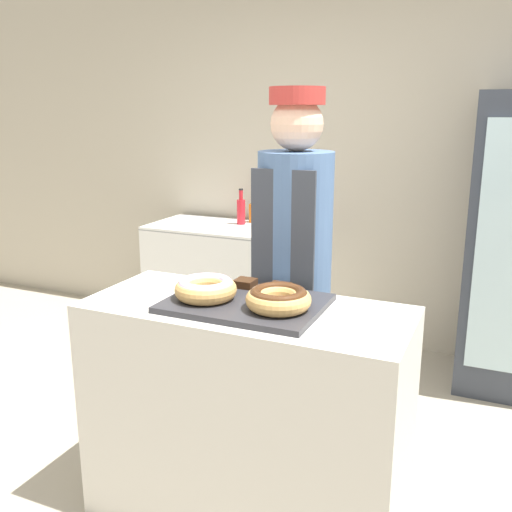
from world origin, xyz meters
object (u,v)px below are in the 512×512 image
(serving_tray, at_px, (246,303))
(bottle_red, at_px, (241,210))
(brownie_back_left, at_px, (245,283))
(chest_freezer, at_px, (224,281))
(bottle_orange, at_px, (253,212))
(donut_light_glaze, at_px, (206,288))
(bottle_blue, at_px, (278,214))
(donut_chocolate_glaze, at_px, (278,298))
(brownie_back_right, at_px, (279,288))
(baker_person, at_px, (294,271))

(serving_tray, height_order, bottle_red, bottle_red)
(brownie_back_left, distance_m, chest_freezer, 1.94)
(bottle_orange, bearing_deg, donut_light_glaze, -70.87)
(donut_light_glaze, xyz_separation_m, bottle_blue, (-0.45, 1.90, -0.05))
(donut_light_glaze, distance_m, brownie_back_left, 0.22)
(serving_tray, height_order, donut_chocolate_glaze, donut_chocolate_glaze)
(brownie_back_left, relative_size, bottle_blue, 0.32)
(donut_chocolate_glaze, distance_m, bottle_red, 2.19)
(serving_tray, xyz_separation_m, brownie_back_right, (0.08, 0.16, 0.03))
(serving_tray, distance_m, brownie_back_left, 0.18)
(bottle_red, bearing_deg, donut_chocolate_glaze, -60.95)
(donut_light_glaze, relative_size, bottle_blue, 0.96)
(brownie_back_left, bearing_deg, serving_tray, -64.50)
(chest_freezer, bearing_deg, baker_person, -51.11)
(baker_person, distance_m, bottle_blue, 1.50)
(baker_person, distance_m, bottle_red, 1.66)
(chest_freezer, bearing_deg, donut_chocolate_glaze, -57.31)
(serving_tray, bearing_deg, chest_freezer, 119.68)
(donut_light_glaze, xyz_separation_m, bottle_red, (-0.76, 1.91, -0.05))
(bottle_red, bearing_deg, baker_person, -56.03)
(chest_freezer, xyz_separation_m, bottle_red, (0.10, 0.10, 0.53))
(bottle_orange, bearing_deg, chest_freezer, -127.11)
(serving_tray, height_order, bottle_orange, bottle_orange)
(chest_freezer, relative_size, bottle_blue, 4.20)
(donut_light_glaze, relative_size, chest_freezer, 0.23)
(donut_light_glaze, xyz_separation_m, brownie_back_right, (0.23, 0.20, -0.03))
(donut_light_glaze, bearing_deg, donut_chocolate_glaze, 0.00)
(brownie_back_left, relative_size, baker_person, 0.05)
(donut_chocolate_glaze, relative_size, chest_freezer, 0.23)
(bottle_red, height_order, bottle_orange, bottle_red)
(serving_tray, xyz_separation_m, donut_light_glaze, (-0.15, -0.04, 0.06))
(donut_light_glaze, xyz_separation_m, brownie_back_left, (0.08, 0.20, -0.03))
(serving_tray, relative_size, chest_freezer, 0.56)
(baker_person, bearing_deg, donut_light_glaze, -107.48)
(brownie_back_left, xyz_separation_m, chest_freezer, (-0.93, 1.61, -0.55))
(bottle_red, bearing_deg, brownie_back_right, -60.03)
(serving_tray, relative_size, bottle_red, 2.26)
(donut_light_glaze, distance_m, brownie_back_right, 0.31)
(serving_tray, relative_size, brownie_back_right, 7.35)
(baker_person, bearing_deg, bottle_orange, 120.51)
(brownie_back_left, bearing_deg, baker_person, 74.49)
(brownie_back_left, distance_m, bottle_red, 1.90)
(serving_tray, distance_m, donut_light_glaze, 0.17)
(bottle_orange, xyz_separation_m, bottle_blue, (0.25, -0.11, 0.02))
(brownie_back_right, bearing_deg, baker_person, 100.26)
(baker_person, relative_size, bottle_orange, 8.60)
(donut_chocolate_glaze, distance_m, brownie_back_left, 0.31)
(brownie_back_left, distance_m, brownie_back_right, 0.15)
(baker_person, height_order, bottle_orange, baker_person)
(chest_freezer, relative_size, bottle_red, 4.06)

